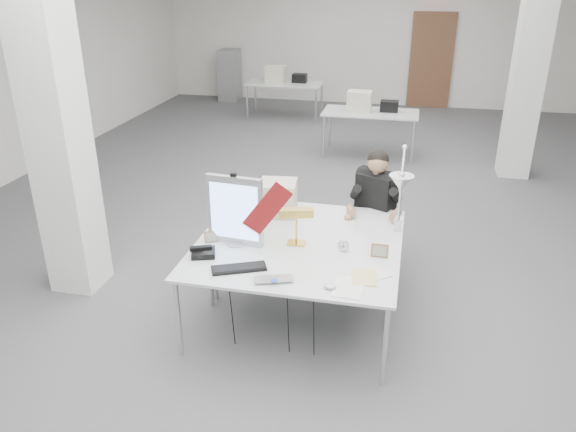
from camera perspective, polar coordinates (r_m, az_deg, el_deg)
name	(u,v)px	position (r m, az deg, el deg)	size (l,w,h in m)	color
room_shell	(340,89)	(6.78, 5.33, 12.75)	(10.04, 14.04, 3.24)	#4D4C4F
desk_main	(288,267)	(4.65, 0.03, -5.18)	(1.80, 0.90, 0.03)	silver
desk_second	(309,222)	(5.44, 2.10, -0.64)	(1.80, 0.90, 0.03)	silver
bg_desk_a	(371,113)	(9.75, 8.39, 10.35)	(1.60, 0.80, 0.03)	silver
bg_desk_b	(285,83)	(12.18, -0.34, 13.33)	(1.60, 0.80, 0.03)	silver
filing_cabinet	(230,75)	(14.03, -5.95, 14.05)	(0.45, 0.55, 1.20)	gray
office_chair	(374,218)	(5.96, 8.78, -0.22)	(0.58, 0.58, 1.18)	black
seated_person	(376,193)	(5.80, 8.93, 2.37)	(0.51, 0.63, 0.95)	black
monitor	(235,211)	(4.89, -5.41, 0.55)	(0.51, 0.05, 0.63)	#AFAEB3
pennant	(268,209)	(4.76, -2.08, 0.76)	(0.46, 0.01, 0.19)	#650D0E
keyboard	(239,268)	(4.60, -5.01, -5.31)	(0.44, 0.15, 0.02)	black
laptop	(274,282)	(4.39, -1.43, -6.77)	(0.30, 0.19, 0.02)	#AAAAAF
mouse	(330,287)	(4.33, 4.29, -7.17)	(0.10, 0.06, 0.04)	#BCBDC1
bankers_lamp	(296,224)	(4.91, 0.86, -0.87)	(0.33, 0.13, 0.38)	gold
desk_phone	(203,253)	(4.84, -8.60, -3.73)	(0.20, 0.18, 0.05)	black
picture_frame_left	(212,237)	(5.05, -7.76, -2.08)	(0.13, 0.01, 0.10)	#A97248
picture_frame_right	(380,251)	(4.82, 9.30, -3.48)	(0.15, 0.01, 0.12)	#9F6C44
desk_clock	(343,246)	(4.87, 5.65, -3.01)	(0.10, 0.10, 0.03)	#B7B8BC
paper_stack_a	(349,287)	(4.37, 6.18, -7.20)	(0.22, 0.32, 0.01)	white
paper_stack_b	(364,277)	(4.51, 7.74, -6.16)	(0.19, 0.27, 0.01)	#D6C87F
paper_stack_c	(378,272)	(4.60, 9.09, -5.67)	(0.21, 0.15, 0.01)	silver
beige_monitor	(278,198)	(5.53, -1.01, 1.85)	(0.35, 0.33, 0.33)	beige
architect_lamp	(400,199)	(4.96, 11.31, 1.68)	(0.22, 0.64, 0.82)	silver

